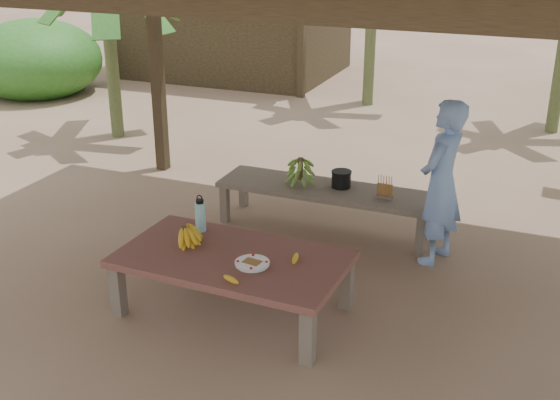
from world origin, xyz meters
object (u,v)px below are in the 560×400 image
at_px(work_table, 232,263).
at_px(woman, 441,183).
at_px(water_flask, 200,216).
at_px(ripe_banana_bunch, 184,234).
at_px(plate, 252,264).
at_px(bench, 326,193).
at_px(cooking_pot, 341,179).

bearing_deg(work_table, woman, 50.65).
xyz_separation_m(work_table, water_flask, (-0.45, 0.33, 0.20)).
distance_m(ripe_banana_bunch, plate, 0.70).
xyz_separation_m(ripe_banana_bunch, water_flask, (0.01, 0.27, 0.05)).
xyz_separation_m(bench, water_flask, (-0.62, -1.49, 0.24)).
bearing_deg(plate, woman, 55.18).
bearing_deg(woman, work_table, -25.41).
distance_m(work_table, plate, 0.25).
relative_size(water_flask, cooking_pot, 1.70).
height_order(bench, water_flask, water_flask).
xyz_separation_m(bench, ripe_banana_bunch, (-0.63, -1.76, 0.19)).
distance_m(cooking_pot, woman, 1.13).
distance_m(work_table, water_flask, 0.60).
bearing_deg(work_table, ripe_banana_bunch, 174.29).
xyz_separation_m(work_table, cooking_pot, (0.31, 1.90, 0.10)).
bearing_deg(work_table, cooking_pot, 82.74).
distance_m(plate, woman, 2.00).
xyz_separation_m(work_table, bench, (0.17, 1.82, -0.04)).
distance_m(water_flask, woman, 2.17).
height_order(bench, woman, woman).
bearing_deg(cooking_pot, bench, -151.53).
xyz_separation_m(ripe_banana_bunch, woman, (1.82, 1.48, 0.18)).
bearing_deg(ripe_banana_bunch, work_table, -7.60).
bearing_deg(bench, woman, -13.26).
distance_m(plate, water_flask, 0.80).
height_order(work_table, bench, work_table).
xyz_separation_m(ripe_banana_bunch, plate, (0.68, -0.15, -0.07)).
bearing_deg(woman, water_flask, -40.38).
relative_size(bench, plate, 8.14).
bearing_deg(cooking_pot, work_table, -99.16).
distance_m(ripe_banana_bunch, cooking_pot, 1.99).
xyz_separation_m(work_table, woman, (1.35, 1.54, 0.33)).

